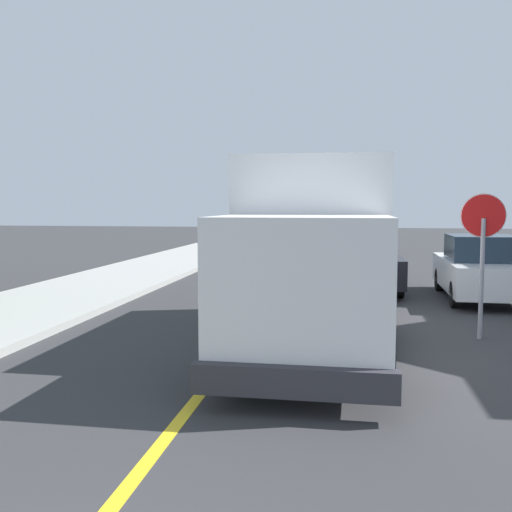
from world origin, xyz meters
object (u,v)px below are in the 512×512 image
box_truck (316,243)px  stop_sign (483,237)px  parked_car_far (360,236)px  parked_car_mid (347,245)px  parked_van_across (480,269)px  parked_car_near (366,262)px  parked_car_furthest (346,231)px

box_truck → stop_sign: (2.96, 0.65, 0.09)m
box_truck → parked_car_far: box_truck is taller
parked_car_mid → parked_van_across: 8.83m
parked_van_across → parked_car_near: bearing=153.8°
parked_car_mid → parked_car_far: (0.65, 7.39, 0.00)m
parked_car_far → parked_car_near: bearing=-90.3°
parked_car_far → parked_car_furthest: size_ratio=1.00×
parked_car_mid → parked_car_furthest: 13.56m
box_truck → parked_car_mid: bearing=87.9°
parked_car_mid → parked_van_across: same height
stop_sign → parked_car_furthest: bearing=95.7°
parked_car_mid → box_truck: bearing=-92.1°
parked_car_mid → parked_car_far: 7.42m
parked_car_near → parked_van_across: 3.16m
parked_car_far → parked_car_furthest: same height
parked_car_near → parked_car_mid: (-0.57, 6.75, 0.00)m
parked_car_mid → parked_car_far: bearing=85.0°
parked_car_mid → parked_van_across: size_ratio=0.99×
box_truck → parked_car_furthest: size_ratio=1.62×
box_truck → parked_car_furthest: (0.33, 26.92, -0.97)m
box_truck → parked_van_across: (3.90, 5.22, -0.97)m
parked_car_near → stop_sign: bearing=-72.4°
parked_car_near → parked_car_far: (0.08, 14.15, 0.00)m
parked_car_near → parked_van_across: (2.83, -1.39, 0.00)m
box_truck → parked_car_furthest: 26.94m
parked_car_far → stop_sign: stop_sign is taller
box_truck → parked_van_across: size_ratio=1.62×
box_truck → stop_sign: 3.03m
box_truck → parked_car_mid: (0.50, 13.36, -0.97)m
parked_car_far → parked_car_furthest: (-0.81, 6.16, 0.00)m
parked_car_mid → parked_car_furthest: same height
parked_car_furthest → stop_sign: size_ratio=1.68×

